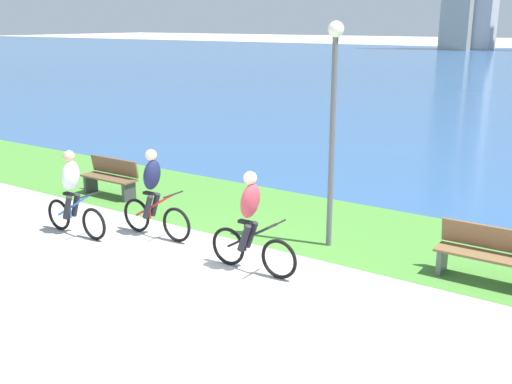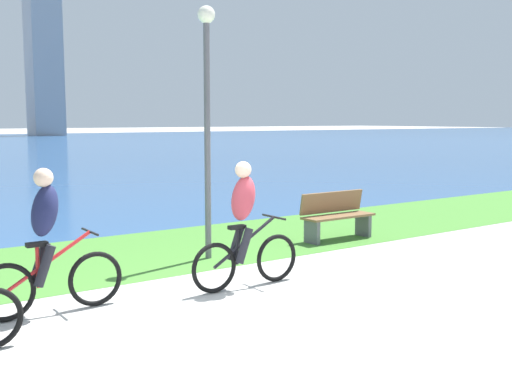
{
  "view_description": "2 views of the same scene",
  "coord_description": "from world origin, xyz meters",
  "px_view_note": "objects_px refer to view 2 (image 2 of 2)",
  "views": [
    {
      "loc": [
        6.0,
        -6.96,
        4.03
      ],
      "look_at": [
        0.56,
        1.0,
        1.3
      ],
      "focal_mm": 42.64,
      "sensor_mm": 36.0,
      "label": 1
    },
    {
      "loc": [
        -3.9,
        -5.99,
        2.26
      ],
      "look_at": [
        0.83,
        0.76,
        1.29
      ],
      "focal_mm": 43.22,
      "sensor_mm": 36.0,
      "label": 2
    }
  ],
  "objects_px": {
    "cyclist_lead": "(244,226)",
    "bench_near_path": "(336,216)",
    "cyclist_trailing": "(47,243)",
    "lamppost_tall": "(207,96)"
  },
  "relations": [
    {
      "from": "cyclist_lead",
      "to": "bench_near_path",
      "type": "bearing_deg",
      "value": 28.34
    },
    {
      "from": "cyclist_trailing",
      "to": "lamppost_tall",
      "type": "height_order",
      "value": "lamppost_tall"
    },
    {
      "from": "cyclist_lead",
      "to": "cyclist_trailing",
      "type": "xyz_separation_m",
      "value": [
        -2.5,
        0.35,
        0.0
      ]
    },
    {
      "from": "bench_near_path",
      "to": "lamppost_tall",
      "type": "relative_size",
      "value": 0.37
    },
    {
      "from": "bench_near_path",
      "to": "lamppost_tall",
      "type": "xyz_separation_m",
      "value": [
        -2.79,
        0.02,
        2.17
      ]
    },
    {
      "from": "cyclist_trailing",
      "to": "lamppost_tall",
      "type": "distance_m",
      "value": 3.78
    },
    {
      "from": "lamppost_tall",
      "to": "cyclist_trailing",
      "type": "bearing_deg",
      "value": -154.23
    },
    {
      "from": "cyclist_lead",
      "to": "bench_near_path",
      "type": "distance_m",
      "value": 3.76
    },
    {
      "from": "cyclist_trailing",
      "to": "bench_near_path",
      "type": "relative_size",
      "value": 1.14
    },
    {
      "from": "cyclist_trailing",
      "to": "bench_near_path",
      "type": "distance_m",
      "value": 5.98
    }
  ]
}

